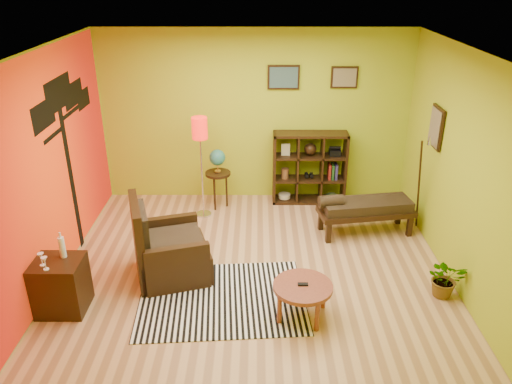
{
  "coord_description": "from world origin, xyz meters",
  "views": [
    {
      "loc": [
        0.05,
        -5.6,
        3.67
      ],
      "look_at": [
        0.03,
        0.1,
        1.05
      ],
      "focal_mm": 35.0,
      "sensor_mm": 36.0,
      "label": 1
    }
  ],
  "objects_px": {
    "coffee_table": "(303,289)",
    "potted_plant": "(445,282)",
    "floor_lamp": "(200,137)",
    "armchair": "(167,253)",
    "side_cabinet": "(61,285)",
    "cube_shelf": "(310,168)",
    "bench": "(364,208)",
    "globe_table": "(218,164)"
  },
  "relations": [
    {
      "from": "globe_table",
      "to": "potted_plant",
      "type": "relative_size",
      "value": 2.04
    },
    {
      "from": "bench",
      "to": "armchair",
      "type": "bearing_deg",
      "value": -157.56
    },
    {
      "from": "globe_table",
      "to": "armchair",
      "type": "bearing_deg",
      "value": -104.39
    },
    {
      "from": "floor_lamp",
      "to": "globe_table",
      "type": "relative_size",
      "value": 1.62
    },
    {
      "from": "armchair",
      "to": "bench",
      "type": "relative_size",
      "value": 0.76
    },
    {
      "from": "side_cabinet",
      "to": "floor_lamp",
      "type": "xyz_separation_m",
      "value": [
        1.38,
        2.39,
        0.98
      ]
    },
    {
      "from": "side_cabinet",
      "to": "potted_plant",
      "type": "xyz_separation_m",
      "value": [
        4.5,
        0.27,
        -0.14
      ]
    },
    {
      "from": "floor_lamp",
      "to": "potted_plant",
      "type": "xyz_separation_m",
      "value": [
        3.12,
        -2.11,
        -1.11
      ]
    },
    {
      "from": "coffee_table",
      "to": "floor_lamp",
      "type": "relative_size",
      "value": 0.42
    },
    {
      "from": "coffee_table",
      "to": "potted_plant",
      "type": "distance_m",
      "value": 1.79
    },
    {
      "from": "coffee_table",
      "to": "side_cabinet",
      "type": "xyz_separation_m",
      "value": [
        -2.75,
        0.11,
        -0.03
      ]
    },
    {
      "from": "bench",
      "to": "floor_lamp",
      "type": "bearing_deg",
      "value": 166.79
    },
    {
      "from": "armchair",
      "to": "potted_plant",
      "type": "xyz_separation_m",
      "value": [
        3.4,
        -0.43,
        -0.14
      ]
    },
    {
      "from": "potted_plant",
      "to": "floor_lamp",
      "type": "bearing_deg",
      "value": 145.85
    },
    {
      "from": "side_cabinet",
      "to": "cube_shelf",
      "type": "relative_size",
      "value": 0.8
    },
    {
      "from": "coffee_table",
      "to": "globe_table",
      "type": "xyz_separation_m",
      "value": [
        -1.15,
        2.8,
        0.4
      ]
    },
    {
      "from": "globe_table",
      "to": "cube_shelf",
      "type": "xyz_separation_m",
      "value": [
        1.51,
        0.23,
        -0.15
      ]
    },
    {
      "from": "armchair",
      "to": "floor_lamp",
      "type": "distance_m",
      "value": 1.97
    },
    {
      "from": "cube_shelf",
      "to": "potted_plant",
      "type": "relative_size",
      "value": 2.45
    },
    {
      "from": "coffee_table",
      "to": "bench",
      "type": "xyz_separation_m",
      "value": [
        1.05,
        1.93,
        0.06
      ]
    },
    {
      "from": "coffee_table",
      "to": "globe_table",
      "type": "bearing_deg",
      "value": 112.3
    },
    {
      "from": "cube_shelf",
      "to": "bench",
      "type": "relative_size",
      "value": 0.82
    },
    {
      "from": "side_cabinet",
      "to": "bench",
      "type": "relative_size",
      "value": 0.66
    },
    {
      "from": "armchair",
      "to": "floor_lamp",
      "type": "relative_size",
      "value": 0.68
    },
    {
      "from": "coffee_table",
      "to": "potted_plant",
      "type": "xyz_separation_m",
      "value": [
        1.75,
        0.38,
        -0.16
      ]
    },
    {
      "from": "globe_table",
      "to": "cube_shelf",
      "type": "height_order",
      "value": "cube_shelf"
    },
    {
      "from": "armchair",
      "to": "side_cabinet",
      "type": "distance_m",
      "value": 1.3
    },
    {
      "from": "armchair",
      "to": "side_cabinet",
      "type": "relative_size",
      "value": 1.15
    },
    {
      "from": "floor_lamp",
      "to": "potted_plant",
      "type": "distance_m",
      "value": 3.93
    },
    {
      "from": "globe_table",
      "to": "potted_plant",
      "type": "height_order",
      "value": "globe_table"
    },
    {
      "from": "coffee_table",
      "to": "side_cabinet",
      "type": "relative_size",
      "value": 0.7
    },
    {
      "from": "globe_table",
      "to": "cube_shelf",
      "type": "distance_m",
      "value": 1.53
    },
    {
      "from": "globe_table",
      "to": "side_cabinet",
      "type": "bearing_deg",
      "value": -120.87
    },
    {
      "from": "coffee_table",
      "to": "potted_plant",
      "type": "height_order",
      "value": "coffee_table"
    },
    {
      "from": "side_cabinet",
      "to": "globe_table",
      "type": "relative_size",
      "value": 0.96
    },
    {
      "from": "cube_shelf",
      "to": "floor_lamp",
      "type": "bearing_deg",
      "value": -162.97
    },
    {
      "from": "potted_plant",
      "to": "bench",
      "type": "bearing_deg",
      "value": 114.3
    },
    {
      "from": "floor_lamp",
      "to": "bench",
      "type": "xyz_separation_m",
      "value": [
        2.42,
        -0.57,
        -0.89
      ]
    },
    {
      "from": "armchair",
      "to": "side_cabinet",
      "type": "bearing_deg",
      "value": -147.42
    },
    {
      "from": "coffee_table",
      "to": "globe_table",
      "type": "height_order",
      "value": "globe_table"
    },
    {
      "from": "floor_lamp",
      "to": "globe_table",
      "type": "distance_m",
      "value": 0.67
    },
    {
      "from": "bench",
      "to": "side_cabinet",
      "type": "bearing_deg",
      "value": -154.44
    }
  ]
}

